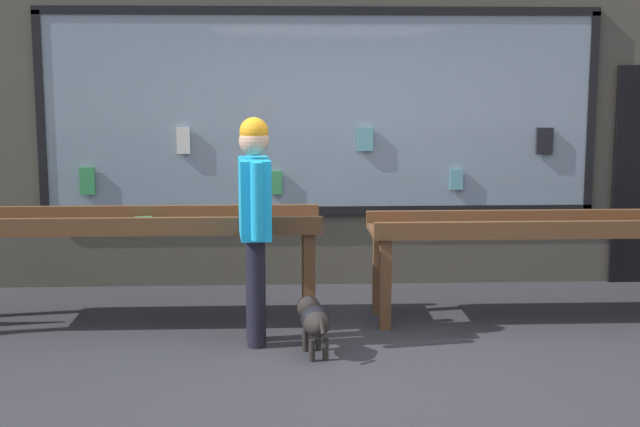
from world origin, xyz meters
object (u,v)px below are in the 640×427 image
display_table_right (547,235)px  person_browsing (255,212)px  small_dog (314,319)px  display_table_left (138,232)px

display_table_right → person_browsing: size_ratio=1.72×
person_browsing → small_dog: (0.43, -0.28, -0.75)m
display_table_right → small_dog: (-1.96, -0.87, -0.45)m
display_table_left → display_table_right: 3.35m
display_table_left → small_dog: bearing=-32.0°
display_table_left → small_dog: display_table_left is taller
person_browsing → small_dog: bearing=-127.8°
person_browsing → display_table_left: bearing=53.9°
display_table_right → person_browsing: person_browsing is taller
display_table_right → person_browsing: (-2.39, -0.59, 0.30)m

